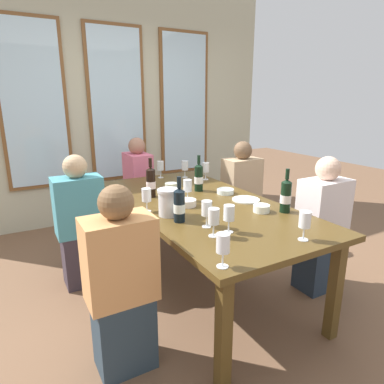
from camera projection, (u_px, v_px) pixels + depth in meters
ground_plane at (200, 285)px, 2.87m from camera, size 12.00×12.00×0.00m
back_wall_with_windows at (116, 105)px, 4.24m from camera, size 4.26×0.10×2.90m
dining_table at (201, 211)px, 2.69m from camera, size 1.06×2.12×0.74m
white_plate_0 at (246, 200)px, 2.73m from camera, size 0.22×0.22×0.01m
metal_pitcher at (169, 202)px, 2.35m from camera, size 0.16×0.16×0.19m
wine_bottle_0 at (199, 177)px, 2.97m from camera, size 0.08×0.08×0.32m
wine_bottle_1 at (286, 196)px, 2.42m from camera, size 0.08×0.08×0.32m
wine_bottle_2 at (151, 182)px, 2.79m from camera, size 0.08×0.08×0.33m
wine_bottle_3 at (179, 205)px, 2.23m from camera, size 0.08×0.08×0.31m
tasting_bowl_0 at (187, 203)px, 2.58m from camera, size 0.14×0.14×0.05m
tasting_bowl_1 at (171, 186)px, 3.08m from camera, size 0.11×0.11×0.05m
tasting_bowl_2 at (261, 208)px, 2.44m from camera, size 0.12×0.12×0.05m
tasting_bowl_3 at (225, 191)px, 2.91m from camera, size 0.15×0.15×0.04m
wine_glass_0 at (147, 196)px, 2.42m from camera, size 0.07×0.07×0.17m
wine_glass_1 at (160, 167)px, 3.46m from camera, size 0.07×0.07×0.17m
wine_glass_2 at (223, 244)px, 1.62m from camera, size 0.07×0.07×0.17m
wine_glass_3 at (207, 210)px, 2.13m from camera, size 0.07×0.07×0.17m
wine_glass_4 at (185, 166)px, 3.47m from camera, size 0.07×0.07×0.17m
wine_glass_5 at (305, 221)px, 1.94m from camera, size 0.07×0.07×0.17m
wine_glass_6 at (206, 168)px, 3.38m from camera, size 0.07×0.07×0.17m
wine_glass_7 at (214, 218)px, 1.99m from camera, size 0.07×0.07×0.17m
wine_glass_8 at (229, 214)px, 2.05m from camera, size 0.07×0.07×0.17m
wine_glass_9 at (188, 187)px, 2.68m from camera, size 0.07×0.07×0.17m
seated_person_0 at (121, 286)px, 1.88m from camera, size 0.38×0.24×1.11m
seated_person_1 at (321, 228)px, 2.71m from camera, size 0.38×0.24×1.11m
seated_person_2 at (80, 225)px, 2.79m from camera, size 0.38×0.24×1.11m
seated_person_3 at (241, 196)px, 3.60m from camera, size 0.38×0.24×1.11m
seated_person_4 at (139, 188)px, 3.91m from camera, size 0.24×0.38×1.11m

